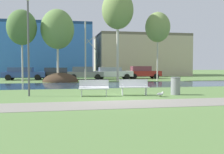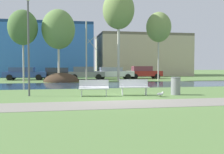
{
  "view_description": "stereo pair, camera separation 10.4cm",
  "coord_description": "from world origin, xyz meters",
  "px_view_note": "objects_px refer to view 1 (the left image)",
  "views": [
    {
      "loc": [
        -2.76,
        -13.0,
        1.66
      ],
      "look_at": [
        -0.07,
        1.01,
        1.01
      ],
      "focal_mm": 41.49,
      "sensor_mm": 36.0,
      "label": 1
    },
    {
      "loc": [
        -2.66,
        -13.02,
        1.66
      ],
      "look_at": [
        -0.07,
        1.01,
        1.01
      ],
      "focal_mm": 41.49,
      "sensor_mm": 36.0,
      "label": 2
    }
  ],
  "objects_px": {
    "bench_left": "(94,87)",
    "parked_suv_fifth_red": "(143,72)",
    "trash_bin": "(175,86)",
    "parked_wagon_fourth_white": "(112,73)",
    "bench_right": "(134,87)",
    "parked_sedan_second_dark": "(58,73)",
    "parked_van_nearest_blue": "(23,73)",
    "parked_hatch_third_grey": "(84,73)",
    "streetlamp": "(28,29)",
    "seagull": "(160,94)"
  },
  "relations": [
    {
      "from": "trash_bin",
      "to": "parked_suv_fifth_red",
      "type": "relative_size",
      "value": 0.23
    },
    {
      "from": "bench_right",
      "to": "parked_suv_fifth_red",
      "type": "bearing_deg",
      "value": 70.89
    },
    {
      "from": "seagull",
      "to": "parked_suv_fifth_red",
      "type": "xyz_separation_m",
      "value": [
        4.64,
        17.72,
        0.67
      ]
    },
    {
      "from": "seagull",
      "to": "parked_wagon_fourth_white",
      "type": "relative_size",
      "value": 0.09
    },
    {
      "from": "bench_right",
      "to": "parked_van_nearest_blue",
      "type": "height_order",
      "value": "parked_van_nearest_blue"
    },
    {
      "from": "parked_van_nearest_blue",
      "to": "bench_left",
      "type": "bearing_deg",
      "value": -70.18
    },
    {
      "from": "parked_suv_fifth_red",
      "to": "bench_right",
      "type": "bearing_deg",
      "value": -109.11
    },
    {
      "from": "bench_right",
      "to": "parked_wagon_fourth_white",
      "type": "xyz_separation_m",
      "value": [
        1.98,
        16.72,
        0.29
      ]
    },
    {
      "from": "trash_bin",
      "to": "parked_sedan_second_dark",
      "type": "relative_size",
      "value": 0.21
    },
    {
      "from": "seagull",
      "to": "parked_sedan_second_dark",
      "type": "bearing_deg",
      "value": 107.32
    },
    {
      "from": "trash_bin",
      "to": "seagull",
      "type": "bearing_deg",
      "value": -152.16
    },
    {
      "from": "bench_right",
      "to": "seagull",
      "type": "relative_size",
      "value": 3.85
    },
    {
      "from": "parked_hatch_third_grey",
      "to": "parked_wagon_fourth_white",
      "type": "bearing_deg",
      "value": 3.28
    },
    {
      "from": "bench_left",
      "to": "parked_hatch_third_grey",
      "type": "bearing_deg",
      "value": 86.99
    },
    {
      "from": "bench_left",
      "to": "bench_right",
      "type": "xyz_separation_m",
      "value": [
        2.23,
        0.0,
        0.0
      ]
    },
    {
      "from": "bench_left",
      "to": "parked_suv_fifth_red",
      "type": "relative_size",
      "value": 0.39
    },
    {
      "from": "parked_van_nearest_blue",
      "to": "parked_hatch_third_grey",
      "type": "bearing_deg",
      "value": -0.36
    },
    {
      "from": "bench_right",
      "to": "parked_hatch_third_grey",
      "type": "xyz_separation_m",
      "value": [
        -1.36,
        16.53,
        0.31
      ]
    },
    {
      "from": "parked_van_nearest_blue",
      "to": "parked_wagon_fourth_white",
      "type": "height_order",
      "value": "parked_van_nearest_blue"
    },
    {
      "from": "streetlamp",
      "to": "parked_hatch_third_grey",
      "type": "height_order",
      "value": "streetlamp"
    },
    {
      "from": "parked_van_nearest_blue",
      "to": "parked_wagon_fourth_white",
      "type": "relative_size",
      "value": 1.01
    },
    {
      "from": "bench_right",
      "to": "trash_bin",
      "type": "bearing_deg",
      "value": -6.17
    },
    {
      "from": "parked_wagon_fourth_white",
      "to": "parked_suv_fifth_red",
      "type": "relative_size",
      "value": 1.11
    },
    {
      "from": "parked_sedan_second_dark",
      "to": "parked_van_nearest_blue",
      "type": "bearing_deg",
      "value": -173.58
    },
    {
      "from": "bench_left",
      "to": "parked_hatch_third_grey",
      "type": "xyz_separation_m",
      "value": [
        0.87,
        16.53,
        0.31
      ]
    },
    {
      "from": "trash_bin",
      "to": "seagull",
      "type": "height_order",
      "value": "trash_bin"
    },
    {
      "from": "seagull",
      "to": "streetlamp",
      "type": "distance_m",
      "value": 7.83
    },
    {
      "from": "streetlamp",
      "to": "parked_hatch_third_grey",
      "type": "distance_m",
      "value": 16.72
    },
    {
      "from": "trash_bin",
      "to": "parked_wagon_fourth_white",
      "type": "relative_size",
      "value": 0.21
    },
    {
      "from": "bench_right",
      "to": "parked_van_nearest_blue",
      "type": "relative_size",
      "value": 0.35
    },
    {
      "from": "seagull",
      "to": "parked_van_nearest_blue",
      "type": "height_order",
      "value": "parked_van_nearest_blue"
    },
    {
      "from": "seagull",
      "to": "parked_wagon_fourth_white",
      "type": "xyz_separation_m",
      "value": [
        0.77,
        17.57,
        0.63
      ]
    },
    {
      "from": "parked_van_nearest_blue",
      "to": "parked_sedan_second_dark",
      "type": "relative_size",
      "value": 1.03
    },
    {
      "from": "bench_right",
      "to": "streetlamp",
      "type": "bearing_deg",
      "value": 173.8
    },
    {
      "from": "parked_sedan_second_dark",
      "to": "bench_right",
      "type": "bearing_deg",
      "value": -75.63
    },
    {
      "from": "trash_bin",
      "to": "seagull",
      "type": "xyz_separation_m",
      "value": [
        -1.13,
        -0.6,
        -0.38
      ]
    },
    {
      "from": "seagull",
      "to": "parked_suv_fifth_red",
      "type": "distance_m",
      "value": 18.33
    },
    {
      "from": "parked_sedan_second_dark",
      "to": "streetlamp",
      "type": "bearing_deg",
      "value": -94.55
    },
    {
      "from": "seagull",
      "to": "streetlamp",
      "type": "xyz_separation_m",
      "value": [
        -6.87,
        1.46,
        3.46
      ]
    },
    {
      "from": "trash_bin",
      "to": "parked_hatch_third_grey",
      "type": "bearing_deg",
      "value": 102.43
    },
    {
      "from": "trash_bin",
      "to": "parked_sedan_second_dark",
      "type": "distance_m",
      "value": 18.51
    },
    {
      "from": "bench_right",
      "to": "parked_sedan_second_dark",
      "type": "bearing_deg",
      "value": 104.37
    },
    {
      "from": "trash_bin",
      "to": "parked_sedan_second_dark",
      "type": "height_order",
      "value": "parked_sedan_second_dark"
    },
    {
      "from": "trash_bin",
      "to": "parked_suv_fifth_red",
      "type": "xyz_separation_m",
      "value": [
        3.51,
        17.12,
        0.29
      ]
    },
    {
      "from": "streetlamp",
      "to": "parked_sedan_second_dark",
      "type": "relative_size",
      "value": 1.17
    },
    {
      "from": "parked_van_nearest_blue",
      "to": "parked_hatch_third_grey",
      "type": "distance_m",
      "value": 6.84
    },
    {
      "from": "trash_bin",
      "to": "parked_wagon_fourth_white",
      "type": "distance_m",
      "value": 16.98
    },
    {
      "from": "streetlamp",
      "to": "parked_wagon_fourth_white",
      "type": "relative_size",
      "value": 1.14
    },
    {
      "from": "streetlamp",
      "to": "parked_suv_fifth_red",
      "type": "xyz_separation_m",
      "value": [
        11.5,
        16.26,
        -2.79
      ]
    },
    {
      "from": "bench_left",
      "to": "seagull",
      "type": "height_order",
      "value": "bench_left"
    }
  ]
}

